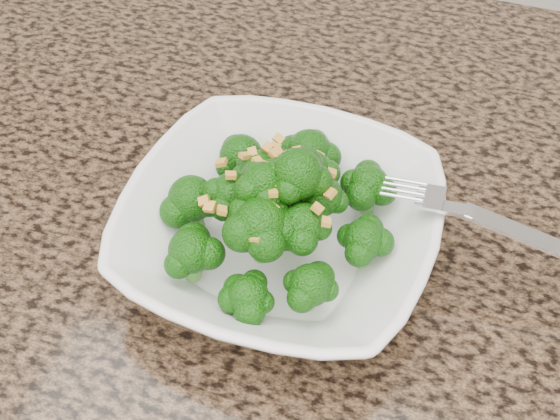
% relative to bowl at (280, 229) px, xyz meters
% --- Properties ---
extents(granite_counter, '(1.64, 1.04, 0.03)m').
position_rel_bowl_xyz_m(granite_counter, '(-0.14, -0.11, -0.04)').
color(granite_counter, brown).
rests_on(granite_counter, cabinet).
extents(bowl, '(0.24, 0.24, 0.06)m').
position_rel_bowl_xyz_m(bowl, '(0.00, 0.00, 0.00)').
color(bowl, white).
rests_on(bowl, granite_counter).
extents(broccoli_pile, '(0.20, 0.20, 0.07)m').
position_rel_bowl_xyz_m(broccoli_pile, '(0.00, 0.00, 0.06)').
color(broccoli_pile, '#145309').
rests_on(broccoli_pile, bowl).
extents(garlic_topping, '(0.12, 0.12, 0.01)m').
position_rel_bowl_xyz_m(garlic_topping, '(0.00, 0.00, 0.10)').
color(garlic_topping, gold).
rests_on(garlic_topping, broccoli_pile).
extents(fork, '(0.19, 0.03, 0.01)m').
position_rel_bowl_xyz_m(fork, '(0.12, 0.03, 0.03)').
color(fork, silver).
rests_on(fork, bowl).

